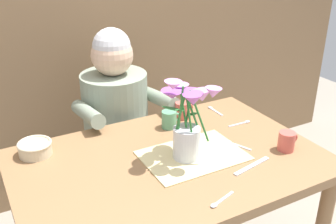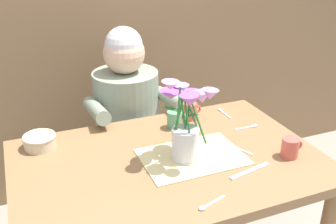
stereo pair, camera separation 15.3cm
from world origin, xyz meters
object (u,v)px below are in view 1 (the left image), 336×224
at_px(seated_person, 117,134).
at_px(coffee_cup, 183,110).
at_px(tea_cup, 169,119).
at_px(dinner_knife, 252,166).
at_px(flower_vase, 188,119).
at_px(ceramic_bowl, 35,148).
at_px(ceramic_mug, 287,141).

bearing_deg(seated_person, coffee_cup, -54.91).
xyz_separation_m(tea_cup, coffee_cup, (0.10, 0.06, 0.00)).
relative_size(dinner_knife, coffee_cup, 2.04).
height_order(flower_vase, dinner_knife, flower_vase).
height_order(seated_person, coffee_cup, seated_person).
bearing_deg(ceramic_bowl, dinner_knife, -34.60).
bearing_deg(dinner_knife, coffee_cup, 80.58).
xyz_separation_m(ceramic_bowl, ceramic_mug, (0.91, -0.45, 0.01)).
distance_m(seated_person, ceramic_bowl, 0.61).
bearing_deg(tea_cup, dinner_knife, -75.02).
bearing_deg(ceramic_bowl, tea_cup, -4.52).
height_order(flower_vase, coffee_cup, flower_vase).
bearing_deg(ceramic_mug, flower_vase, 159.52).
relative_size(ceramic_bowl, ceramic_mug, 1.46).
relative_size(flower_vase, ceramic_bowl, 2.50).
relative_size(seated_person, tea_cup, 12.20).
xyz_separation_m(flower_vase, ceramic_bowl, (-0.52, 0.31, -0.14)).
height_order(dinner_knife, coffee_cup, coffee_cup).
relative_size(ceramic_bowl, coffee_cup, 1.46).
xyz_separation_m(ceramic_bowl, tea_cup, (0.59, -0.05, 0.01)).
distance_m(ceramic_mug, tea_cup, 0.52).
bearing_deg(seated_person, flower_vase, -85.13).
bearing_deg(coffee_cup, seated_person, 124.90).
bearing_deg(tea_cup, seated_person, 107.32).
height_order(seated_person, ceramic_bowl, seated_person).
bearing_deg(flower_vase, ceramic_mug, -20.48).
xyz_separation_m(dinner_knife, tea_cup, (-0.12, 0.44, 0.04)).
xyz_separation_m(seated_person, dinner_knife, (0.23, -0.81, 0.18)).
bearing_deg(coffee_cup, ceramic_bowl, -179.06).
bearing_deg(dinner_knife, seated_person, 95.03).
bearing_deg(tea_cup, flower_vase, -103.81).
bearing_deg(tea_cup, ceramic_bowl, 175.48).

